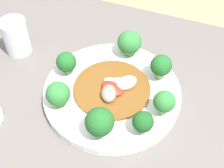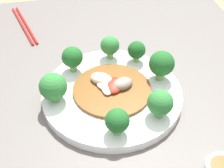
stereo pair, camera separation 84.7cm
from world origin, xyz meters
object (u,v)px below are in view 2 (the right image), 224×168
(broccoli_southeast, at_px, (137,50))
(broccoli_south, at_px, (162,64))
(plate, at_px, (112,94))
(broccoli_east, at_px, (110,46))
(broccoli_west, at_px, (117,121))
(sauce_dish, at_px, (222,168))
(chopsticks, at_px, (24,25))
(broccoli_north, at_px, (53,87))
(stirfry_center, at_px, (112,87))
(broccoli_northeast, at_px, (72,57))
(broccoli_southwest, at_px, (160,103))

(broccoli_southeast, xyz_separation_m, broccoli_south, (-0.08, -0.04, 0.01))
(plate, distance_m, broccoli_south, 0.13)
(broccoli_southeast, bearing_deg, broccoli_east, 66.29)
(plate, bearing_deg, broccoli_east, -8.93)
(broccoli_west, distance_m, sauce_dish, 0.21)
(broccoli_southeast, bearing_deg, chopsticks, 46.99)
(broccoli_north, distance_m, stirfry_center, 0.13)
(broccoli_west, xyz_separation_m, broccoli_southeast, (0.21, -0.09, -0.00))
(broccoli_north, xyz_separation_m, chopsticks, (0.36, 0.07, -0.05))
(broccoli_north, distance_m, broccoli_southeast, 0.23)
(broccoli_east, height_order, stirfry_center, broccoli_east)
(broccoli_north, height_order, broccoli_northeast, broccoli_north)
(broccoli_west, xyz_separation_m, sauce_dish, (-0.11, -0.17, -0.04))
(broccoli_east, height_order, broccoli_west, broccoli_east)
(plate, height_order, broccoli_northeast, broccoli_northeast)
(broccoli_north, bearing_deg, broccoli_southwest, -113.15)
(stirfry_center, bearing_deg, broccoli_north, 93.25)
(broccoli_north, xyz_separation_m, broccoli_northeast, (0.09, -0.05, 0.00))
(broccoli_west, relative_size, broccoli_southeast, 1.05)
(broccoli_northeast, height_order, sauce_dish, broccoli_northeast)
(broccoli_northeast, bearing_deg, broccoli_east, -70.91)
(plate, height_order, stirfry_center, stirfry_center)
(broccoli_northeast, xyz_separation_m, broccoli_south, (-0.07, -0.19, 0.00))
(broccoli_west, xyz_separation_m, broccoli_south, (0.14, -0.13, 0.01))
(broccoli_west, xyz_separation_m, broccoli_southwest, (0.03, -0.09, 0.00))
(broccoli_north, relative_size, broccoli_southeast, 1.23)
(chopsticks, bearing_deg, broccoli_southwest, -148.15)
(sauce_dish, bearing_deg, plate, 34.58)
(plate, distance_m, broccoli_northeast, 0.13)
(broccoli_southwest, xyz_separation_m, sauce_dish, (-0.14, -0.08, -0.05))
(broccoli_south, relative_size, stirfry_center, 0.42)
(stirfry_center, bearing_deg, broccoli_northeast, 41.52)
(plate, relative_size, stirfry_center, 1.79)
(broccoli_southwest, relative_size, sauce_dish, 1.01)
(broccoli_east, xyz_separation_m, stirfry_center, (-0.12, 0.02, -0.03))
(broccoli_north, distance_m, broccoli_east, 0.19)
(broccoli_east, bearing_deg, broccoli_northeast, 109.09)
(plate, height_order, chopsticks, plate)
(broccoli_north, relative_size, broccoli_south, 0.93)
(broccoli_north, bearing_deg, broccoli_east, -49.08)
(broccoli_west, relative_size, stirfry_center, 0.33)
(broccoli_southeast, relative_size, stirfry_center, 0.31)
(broccoli_east, xyz_separation_m, broccoli_southwest, (-0.21, -0.06, -0.00))
(broccoli_southwest, height_order, stirfry_center, broccoli_southwest)
(broccoli_southeast, xyz_separation_m, sauce_dish, (-0.32, -0.08, -0.04))
(broccoli_east, xyz_separation_m, broccoli_west, (-0.24, 0.03, -0.00))
(broccoli_north, xyz_separation_m, stirfry_center, (0.01, -0.13, -0.03))
(broccoli_north, relative_size, chopsticks, 0.30)
(broccoli_east, distance_m, broccoli_west, 0.24)
(broccoli_east, height_order, sauce_dish, broccoli_east)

